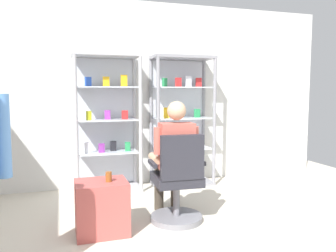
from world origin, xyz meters
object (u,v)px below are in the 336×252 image
at_px(seated_shopkeeper, 174,154).
at_px(storage_crate, 102,207).
at_px(display_cabinet_left, 107,122).
at_px(tea_glass, 109,177).
at_px(display_cabinet_right, 181,120).
at_px(office_chair, 178,186).

relative_size(seated_shopkeeper, storage_crate, 2.49).
bearing_deg(display_cabinet_left, tea_glass, -96.86).
bearing_deg(display_cabinet_right, tea_glass, -130.25).
height_order(display_cabinet_left, tea_glass, display_cabinet_left).
height_order(storage_crate, tea_glass, tea_glass).
height_order(display_cabinet_left, storage_crate, display_cabinet_left).
bearing_deg(display_cabinet_right, display_cabinet_left, -179.97).
relative_size(display_cabinet_right, office_chair, 1.98).
xyz_separation_m(seated_shopkeeper, storage_crate, (-0.81, -0.19, -0.45)).
relative_size(display_cabinet_right, tea_glass, 19.66).
xyz_separation_m(display_cabinet_left, seated_shopkeeper, (0.56, -1.30, -0.25)).
distance_m(seated_shopkeeper, storage_crate, 0.95).
height_order(display_cabinet_right, office_chair, display_cabinet_right).
distance_m(office_chair, seated_shopkeeper, 0.36).
relative_size(display_cabinet_right, storage_crate, 3.67).
xyz_separation_m(storage_crate, tea_glass, (0.07, -0.03, 0.31)).
bearing_deg(tea_glass, office_chair, 4.23).
distance_m(storage_crate, tea_glass, 0.32).
bearing_deg(seated_shopkeeper, storage_crate, -166.89).
height_order(seated_shopkeeper, tea_glass, seated_shopkeeper).
bearing_deg(display_cabinet_right, seated_shopkeeper, -112.79).
xyz_separation_m(office_chair, storage_crate, (-0.80, -0.02, -0.13)).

